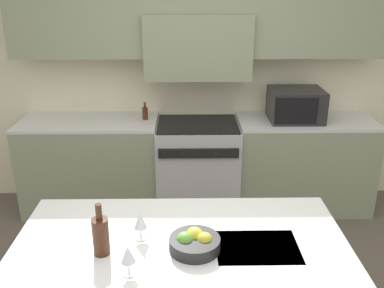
{
  "coord_description": "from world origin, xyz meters",
  "views": [
    {
      "loc": [
        -0.12,
        -2.14,
        2.23
      ],
      "look_at": [
        -0.07,
        0.67,
        1.16
      ],
      "focal_mm": 40.0,
      "sensor_mm": 36.0,
      "label": 1
    }
  ],
  "objects": [
    {
      "name": "microwave",
      "position": [
        0.95,
        1.86,
        1.1
      ],
      "size": [
        0.51,
        0.43,
        0.31
      ],
      "color": "black",
      "rests_on": "back_counter"
    },
    {
      "name": "back_cabinetry",
      "position": [
        0.0,
        2.11,
        1.6
      ],
      "size": [
        10.0,
        0.46,
        2.7
      ],
      "color": "beige",
      "rests_on": "ground_plane"
    },
    {
      "name": "oil_bottle_on_counter",
      "position": [
        -0.52,
        1.9,
        1.01
      ],
      "size": [
        0.05,
        0.05,
        0.17
      ],
      "color": "#422314",
      "rests_on": "back_counter"
    },
    {
      "name": "wine_bottle",
      "position": [
        -0.56,
        -0.26,
        1.02
      ],
      "size": [
        0.09,
        0.09,
        0.29
      ],
      "color": "#422314",
      "rests_on": "kitchen_island"
    },
    {
      "name": "wine_glass_far",
      "position": [
        -0.37,
        -0.13,
        1.02
      ],
      "size": [
        0.07,
        0.07,
        0.16
      ],
      "color": "white",
      "rests_on": "kitchen_island"
    },
    {
      "name": "wine_glass_near",
      "position": [
        -0.39,
        -0.43,
        1.02
      ],
      "size": [
        0.07,
        0.07,
        0.16
      ],
      "color": "white",
      "rests_on": "kitchen_island"
    },
    {
      "name": "range_stove",
      "position": [
        0.0,
        1.84,
        0.46
      ],
      "size": [
        0.81,
        0.7,
        0.92
      ],
      "color": "#B7B7BC",
      "rests_on": "ground_plane"
    },
    {
      "name": "fruit_bowl",
      "position": [
        -0.08,
        -0.23,
        0.95
      ],
      "size": [
        0.27,
        0.27,
        0.1
      ],
      "color": "black",
      "rests_on": "kitchen_island"
    },
    {
      "name": "back_counter",
      "position": [
        -0.0,
        1.86,
        0.47
      ],
      "size": [
        3.5,
        0.62,
        0.95
      ],
      "color": "gray",
      "rests_on": "ground_plane"
    }
  ]
}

